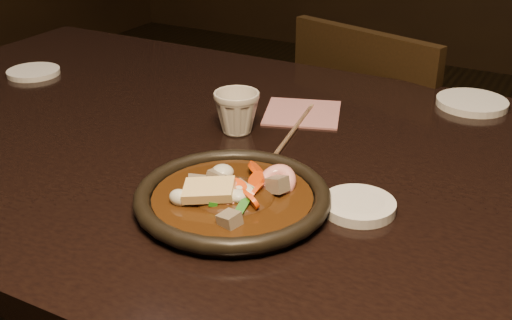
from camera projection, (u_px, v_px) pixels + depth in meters
The scene contains 10 objects.
table at pixel (239, 188), 1.07m from camera, with size 1.60×0.90×0.75m.
chair at pixel (381, 170), 1.62m from camera, with size 0.49×0.49×0.83m.
plate at pixel (233, 198), 0.86m from camera, with size 0.27×0.27×0.03m.
stirfry at pixel (234, 194), 0.86m from camera, with size 0.14×0.17×0.05m.
soy_dish at pixel (359, 206), 0.86m from camera, with size 0.10×0.10×0.01m, color silver.
saucer_left at pixel (33, 72), 1.37m from camera, with size 0.11×0.11×0.01m, color silver.
saucer_right at pixel (472, 103), 1.20m from camera, with size 0.13×0.13×0.01m, color silver.
tea_cup at pixel (237, 111), 1.08m from camera, with size 0.08×0.07×0.08m, color beige.
chopsticks at pixel (293, 131), 1.09m from camera, with size 0.05×0.25×0.01m.
napkin at pixel (302, 113), 1.17m from camera, with size 0.13×0.13×0.00m, color #AC6A6B.
Camera 1 is at (0.48, -0.81, 1.19)m, focal length 45.00 mm.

